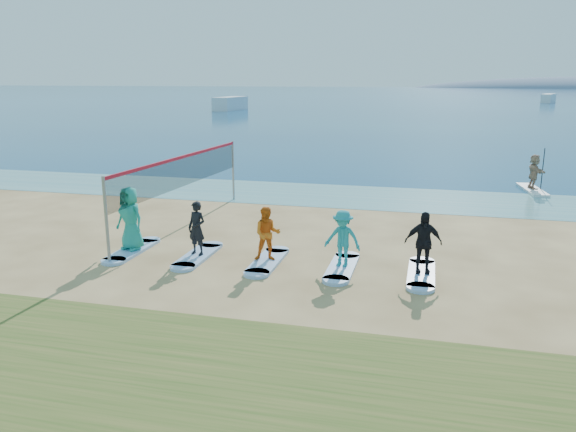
% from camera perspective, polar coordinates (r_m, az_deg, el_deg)
% --- Properties ---
extents(ground, '(600.00, 600.00, 0.00)m').
position_cam_1_polar(ground, '(14.84, 2.17, -6.18)').
color(ground, tan).
rests_on(ground, ground).
extents(shallow_water, '(600.00, 600.00, 0.00)m').
position_cam_1_polar(shallow_water, '(24.83, 7.27, 1.97)').
color(shallow_water, teal).
rests_on(shallow_water, ground).
extents(ocean, '(600.00, 600.00, 0.00)m').
position_cam_1_polar(ocean, '(173.73, 13.58, 11.83)').
color(ocean, navy).
rests_on(ocean, ground).
extents(volleyball_net, '(0.57, 9.08, 2.50)m').
position_cam_1_polar(volleyball_net, '(19.86, -10.68, 4.42)').
color(volleyball_net, gray).
rests_on(volleyball_net, ground).
extents(paddleboard, '(1.06, 3.06, 0.12)m').
position_cam_1_polar(paddleboard, '(28.23, 23.56, 2.46)').
color(paddleboard, silver).
rests_on(paddleboard, ground).
extents(paddleboarder, '(0.79, 1.53, 1.58)m').
position_cam_1_polar(paddleboarder, '(28.09, 23.73, 4.16)').
color(paddleboarder, tan).
rests_on(paddleboarder, paddleboard).
extents(boat_offshore_a, '(3.41, 8.13, 2.10)m').
position_cam_1_polar(boat_offshore_a, '(91.90, -5.86, 10.64)').
color(boat_offshore_a, silver).
rests_on(boat_offshore_a, ground).
extents(boat_offshore_b, '(3.71, 5.51, 1.83)m').
position_cam_1_polar(boat_offshore_b, '(129.62, 24.89, 10.38)').
color(boat_offshore_b, silver).
rests_on(boat_offshore_b, ground).
extents(surfboard_0, '(0.70, 2.20, 0.09)m').
position_cam_1_polar(surfboard_0, '(17.51, -15.53, -3.38)').
color(surfboard_0, '#95B9E7').
rests_on(surfboard_0, ground).
extents(student_0, '(1.05, 0.83, 1.89)m').
position_cam_1_polar(student_0, '(17.25, -15.74, -0.23)').
color(student_0, teal).
rests_on(student_0, surfboard_0).
extents(surfboard_1, '(0.70, 2.20, 0.09)m').
position_cam_1_polar(surfboard_1, '(16.59, -9.14, -4.00)').
color(surfboard_1, '#95B9E7').
rests_on(surfboard_1, ground).
extents(student_1, '(0.66, 0.52, 1.57)m').
position_cam_1_polar(student_1, '(16.35, -9.25, -1.23)').
color(student_1, black).
rests_on(student_1, surfboard_1).
extents(surfboard_2, '(0.70, 2.20, 0.09)m').
position_cam_1_polar(surfboard_2, '(15.89, -2.09, -4.62)').
color(surfboard_2, '#95B9E7').
rests_on(surfboard_2, ground).
extents(student_2, '(0.87, 0.75, 1.53)m').
position_cam_1_polar(student_2, '(15.66, -2.11, -1.82)').
color(student_2, orange).
rests_on(student_2, surfboard_2).
extents(surfboard_3, '(0.70, 2.20, 0.09)m').
position_cam_1_polar(surfboard_3, '(15.46, 5.50, -5.22)').
color(surfboard_3, '#95B9E7').
rests_on(surfboard_3, ground).
extents(student_3, '(1.09, 0.74, 1.56)m').
position_cam_1_polar(student_3, '(15.21, 5.57, -2.29)').
color(student_3, teal).
rests_on(student_3, surfboard_3).
extents(surfboard_4, '(0.70, 2.20, 0.09)m').
position_cam_1_polar(surfboard_4, '(15.31, 13.39, -5.74)').
color(surfboard_4, '#95B9E7').
rests_on(surfboard_4, ground).
extents(student_4, '(1.01, 0.54, 1.64)m').
position_cam_1_polar(student_4, '(15.05, 13.57, -2.63)').
color(student_4, black).
rests_on(student_4, surfboard_4).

